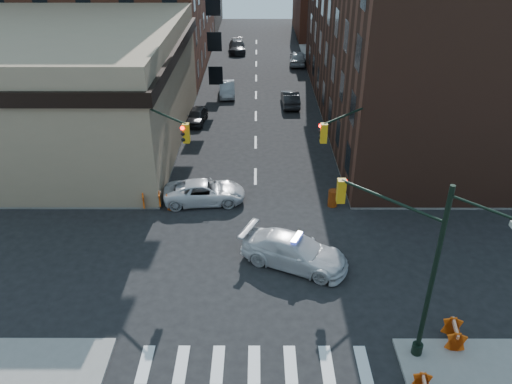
{
  "coord_description": "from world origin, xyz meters",
  "views": [
    {
      "loc": [
        0.11,
        -21.24,
        16.26
      ],
      "look_at": [
        0.05,
        3.83,
        2.2
      ],
      "focal_mm": 35.0,
      "sensor_mm": 36.0,
      "label": 1
    }
  ],
  "objects_px": {
    "parked_car_wfar": "(227,89)",
    "barricade_se_a": "(454,334)",
    "barrel_road": "(333,198)",
    "police_car": "(294,251)",
    "barricade_nw_a": "(151,199)",
    "pedestrian_a": "(121,174)",
    "pedestrian_b": "(64,189)",
    "barrel_bank": "(171,202)",
    "parked_car_wnear": "(197,116)",
    "parked_car_enear": "(290,98)",
    "pickup": "(205,192)"
  },
  "relations": [
    {
      "from": "police_car",
      "to": "parked_car_wfar",
      "type": "distance_m",
      "value": 28.33
    },
    {
      "from": "parked_car_wnear",
      "to": "barricade_se_a",
      "type": "relative_size",
      "value": 3.12
    },
    {
      "from": "parked_car_wfar",
      "to": "pedestrian_b",
      "type": "distance_m",
      "value": 23.49
    },
    {
      "from": "parked_car_wnear",
      "to": "barrel_bank",
      "type": "bearing_deg",
      "value": -85.09
    },
    {
      "from": "parked_car_enear",
      "to": "barrel_bank",
      "type": "bearing_deg",
      "value": 63.69
    },
    {
      "from": "pedestrian_b",
      "to": "parked_car_wnear",
      "type": "bearing_deg",
      "value": 39.23
    },
    {
      "from": "pedestrian_a",
      "to": "barrel_bank",
      "type": "xyz_separation_m",
      "value": [
        3.62,
        -2.48,
        -0.64
      ]
    },
    {
      "from": "pickup",
      "to": "parked_car_wfar",
      "type": "bearing_deg",
      "value": -6.11
    },
    {
      "from": "police_car",
      "to": "parked_car_wfar",
      "type": "bearing_deg",
      "value": 34.93
    },
    {
      "from": "barrel_road",
      "to": "pedestrian_a",
      "type": "bearing_deg",
      "value": 171.44
    },
    {
      "from": "parked_car_wnear",
      "to": "parked_car_enear",
      "type": "distance_m",
      "value": 9.65
    },
    {
      "from": "barrel_bank",
      "to": "parked_car_wnear",
      "type": "bearing_deg",
      "value": 89.8
    },
    {
      "from": "parked_car_wfar",
      "to": "barricade_se_a",
      "type": "relative_size",
      "value": 3.48
    },
    {
      "from": "pedestrian_b",
      "to": "barrel_bank",
      "type": "bearing_deg",
      "value": -29.93
    },
    {
      "from": "pedestrian_a",
      "to": "pedestrian_b",
      "type": "bearing_deg",
      "value": -118.84
    },
    {
      "from": "parked_car_wfar",
      "to": "barricade_se_a",
      "type": "bearing_deg",
      "value": -74.99
    },
    {
      "from": "parked_car_enear",
      "to": "barricade_se_a",
      "type": "distance_m",
      "value": 30.99
    },
    {
      "from": "pickup",
      "to": "parked_car_enear",
      "type": "bearing_deg",
      "value": -24.87
    },
    {
      "from": "barrel_road",
      "to": "barricade_se_a",
      "type": "relative_size",
      "value": 0.88
    },
    {
      "from": "parked_car_wfar",
      "to": "parked_car_enear",
      "type": "relative_size",
      "value": 0.98
    },
    {
      "from": "barricade_nw_a",
      "to": "pedestrian_a",
      "type": "bearing_deg",
      "value": 121.62
    },
    {
      "from": "parked_car_wnear",
      "to": "parked_car_enear",
      "type": "height_order",
      "value": "parked_car_enear"
    },
    {
      "from": "pedestrian_b",
      "to": "barricade_nw_a",
      "type": "height_order",
      "value": "pedestrian_b"
    },
    {
      "from": "parked_car_wfar",
      "to": "pedestrian_a",
      "type": "relative_size",
      "value": 2.14
    },
    {
      "from": "pickup",
      "to": "parked_car_wfar",
      "type": "relative_size",
      "value": 1.2
    },
    {
      "from": "pedestrian_b",
      "to": "barrel_road",
      "type": "height_order",
      "value": "pedestrian_b"
    },
    {
      "from": "pedestrian_a",
      "to": "barricade_se_a",
      "type": "height_order",
      "value": "pedestrian_a"
    },
    {
      "from": "pedestrian_a",
      "to": "barricade_nw_a",
      "type": "xyz_separation_m",
      "value": [
        2.39,
        -2.38,
        -0.51
      ]
    },
    {
      "from": "police_car",
      "to": "barrel_bank",
      "type": "bearing_deg",
      "value": 77.18
    },
    {
      "from": "parked_car_wnear",
      "to": "barrel_road",
      "type": "xyz_separation_m",
      "value": [
        10.11,
        -14.31,
        -0.11
      ]
    },
    {
      "from": "police_car",
      "to": "barricade_se_a",
      "type": "relative_size",
      "value": 4.63
    },
    {
      "from": "police_car",
      "to": "parked_car_enear",
      "type": "height_order",
      "value": "police_car"
    },
    {
      "from": "parked_car_wnear",
      "to": "barrel_bank",
      "type": "relative_size",
      "value": 3.78
    },
    {
      "from": "barrel_bank",
      "to": "barricade_se_a",
      "type": "relative_size",
      "value": 0.83
    },
    {
      "from": "barrel_road",
      "to": "barricade_se_a",
      "type": "height_order",
      "value": "barrel_road"
    },
    {
      "from": "parked_car_wfar",
      "to": "parked_car_wnear",
      "type": "bearing_deg",
      "value": -110.72
    },
    {
      "from": "parked_car_wnear",
      "to": "pedestrian_b",
      "type": "distance_m",
      "value": 15.69
    },
    {
      "from": "pedestrian_a",
      "to": "pedestrian_b",
      "type": "height_order",
      "value": "pedestrian_a"
    },
    {
      "from": "barrel_road",
      "to": "barricade_nw_a",
      "type": "relative_size",
      "value": 0.83
    },
    {
      "from": "police_car",
      "to": "parked_car_enear",
      "type": "relative_size",
      "value": 1.3
    },
    {
      "from": "pedestrian_b",
      "to": "pedestrian_a",
      "type": "bearing_deg",
      "value": 5.81
    },
    {
      "from": "pedestrian_a",
      "to": "barricade_se_a",
      "type": "relative_size",
      "value": 1.63
    },
    {
      "from": "barrel_road",
      "to": "barricade_se_a",
      "type": "bearing_deg",
      "value": -72.9
    },
    {
      "from": "pedestrian_a",
      "to": "barricade_nw_a",
      "type": "relative_size",
      "value": 1.53
    },
    {
      "from": "police_car",
      "to": "barricade_se_a",
      "type": "xyz_separation_m",
      "value": [
        6.42,
        -5.65,
        -0.22
      ]
    },
    {
      "from": "police_car",
      "to": "barricade_nw_a",
      "type": "height_order",
      "value": "police_car"
    },
    {
      "from": "parked_car_wnear",
      "to": "barricade_se_a",
      "type": "xyz_separation_m",
      "value": [
        13.71,
        -26.01,
        -0.04
      ]
    },
    {
      "from": "barrel_road",
      "to": "parked_car_enear",
      "type": "bearing_deg",
      "value": 94.86
    },
    {
      "from": "barrel_road",
      "to": "pedestrian_b",
      "type": "bearing_deg",
      "value": 179.35
    },
    {
      "from": "pedestrian_b",
      "to": "barricade_se_a",
      "type": "xyz_separation_m",
      "value": [
        20.55,
        -11.89,
        -0.47
      ]
    }
  ]
}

